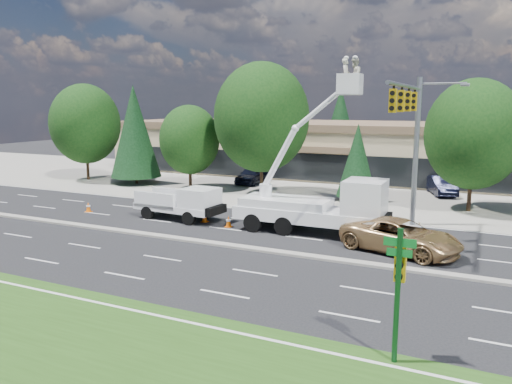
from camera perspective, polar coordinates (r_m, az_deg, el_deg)
The scene contains 23 objects.
ground at distance 27.45m, azimuth -6.76°, elevation -5.70°, with size 140.00×140.00×0.00m, color black.
concrete_apron at distance 45.26m, azimuth 6.73°, elevation 0.52°, with size 140.00×22.00×0.01m, color gray.
road_median at distance 27.44m, azimuth -6.76°, elevation -5.58°, with size 120.00×0.55×0.12m, color gray.
strip_mall at distance 54.40m, azimuth 10.15°, elevation 5.02°, with size 50.40×15.40×5.50m.
tree_front_a at distance 51.99m, azimuth -18.94°, elevation 7.37°, with size 6.77×6.77×9.39m.
tree_front_b at distance 48.04m, azimuth -13.71°, elevation 6.76°, with size 4.66×4.66×9.18m.
tree_front_c at distance 44.57m, azimuth -7.62°, elevation 5.94°, with size 5.31×5.31×7.37m.
tree_front_d at distance 41.11m, azimuth 0.65°, elevation 8.51°, with size 7.80×7.80×10.82m.
tree_front_e at distance 38.69m, azimuth 11.50°, elevation 3.58°, with size 3.03×3.03×5.98m.
tree_front_f at distance 37.44m, azimuth 23.65°, elevation 6.06°, with size 6.61×6.61×9.18m.
tree_back_a at distance 71.97m, azimuth -1.30°, elevation 8.08°, with size 4.73×4.73×9.31m.
tree_back_b at distance 66.90m, azimuth 9.60°, elevation 7.97°, with size 4.91×4.91×9.68m.
tree_back_c at distance 64.57m, azimuth 21.70°, elevation 6.65°, with size 4.18×4.18×8.25m.
signal_mast at distance 29.73m, azimuth 17.47°, elevation 6.96°, with size 2.76×10.16×9.00m.
street_sign_pole at distance 14.97m, azimuth 15.98°, elevation -9.72°, with size 0.90×0.44×4.00m.
utility_pickup at distance 32.59m, azimuth -8.40°, elevation -1.62°, with size 5.81×2.55×2.18m.
bucket_truck at distance 28.76m, azimuth 7.47°, elevation -0.76°, with size 8.69×2.95×9.95m.
traffic_cone_a at distance 36.61m, azimuth -18.61°, elevation -1.65°, with size 0.40×0.40×0.70m.
traffic_cone_b at distance 31.93m, azimuth -5.89°, elevation -2.83°, with size 0.40×0.40×0.70m.
traffic_cone_c at distance 30.51m, azimuth -3.16°, elevation -3.39°, with size 0.40×0.40×0.70m.
minivan at distance 26.29m, azimuth 16.21°, elevation -4.86°, with size 2.78×6.02×1.67m, color #AB8452.
parked_car_west at distance 47.08m, azimuth -0.48°, elevation 1.95°, with size 1.90×4.73×1.61m, color black.
parked_car_east at distance 44.01m, azimuth 20.43°, elevation 0.70°, with size 1.62×4.65×1.53m, color black.
Camera 1 is at (14.09, -22.37, 7.39)m, focal length 35.00 mm.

